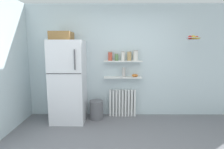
% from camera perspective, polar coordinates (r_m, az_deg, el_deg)
% --- Properties ---
extents(ground_plane, '(7.04, 7.04, 0.00)m').
position_cam_1_polar(ground_plane, '(3.16, 4.35, -22.40)').
color(ground_plane, slate).
extents(back_wall, '(7.04, 0.10, 2.60)m').
position_cam_1_polar(back_wall, '(4.27, 3.16, 4.24)').
color(back_wall, silver).
rests_on(back_wall, ground_plane).
extents(refrigerator, '(0.71, 0.73, 1.95)m').
position_cam_1_polar(refrigerator, '(4.04, -13.72, -1.59)').
color(refrigerator, silver).
rests_on(refrigerator, ground_plane).
extents(radiator, '(0.63, 0.12, 0.63)m').
position_cam_1_polar(radiator, '(4.33, 3.34, -8.97)').
color(radiator, white).
rests_on(radiator, ground_plane).
extents(wall_shelf_lower, '(0.86, 0.22, 0.02)m').
position_cam_1_polar(wall_shelf_lower, '(4.16, 3.43, -0.89)').
color(wall_shelf_lower, white).
extents(wall_shelf_upper, '(0.86, 0.22, 0.02)m').
position_cam_1_polar(wall_shelf_upper, '(4.11, 3.48, 4.25)').
color(wall_shelf_upper, white).
extents(storage_jar_0, '(0.10, 0.10, 0.21)m').
position_cam_1_polar(storage_jar_0, '(4.10, -0.58, 5.88)').
color(storage_jar_0, '#C64C38').
rests_on(storage_jar_0, wall_shelf_upper).
extents(storage_jar_1, '(0.08, 0.08, 0.17)m').
position_cam_1_polar(storage_jar_1, '(4.10, 1.46, 5.58)').
color(storage_jar_1, '#5B7F4C').
rests_on(storage_jar_1, wall_shelf_upper).
extents(storage_jar_2, '(0.08, 0.08, 0.21)m').
position_cam_1_polar(storage_jar_2, '(4.10, 3.50, 5.89)').
color(storage_jar_2, silver).
rests_on(storage_jar_2, wall_shelf_upper).
extents(storage_jar_3, '(0.09, 0.09, 0.22)m').
position_cam_1_polar(storage_jar_3, '(4.11, 5.52, 5.89)').
color(storage_jar_3, tan).
rests_on(storage_jar_3, wall_shelf_upper).
extents(storage_jar_4, '(0.11, 0.11, 0.24)m').
position_cam_1_polar(storage_jar_4, '(4.13, 7.54, 6.00)').
color(storage_jar_4, silver).
rests_on(storage_jar_4, wall_shelf_upper).
extents(vase, '(0.08, 0.08, 0.22)m').
position_cam_1_polar(vase, '(4.14, 3.73, 0.77)').
color(vase, '#B2ADA8').
rests_on(vase, wall_shelf_lower).
extents(shelf_bowl, '(0.14, 0.14, 0.06)m').
position_cam_1_polar(shelf_bowl, '(4.17, 7.29, -0.28)').
color(shelf_bowl, orange).
rests_on(shelf_bowl, wall_shelf_lower).
extents(trash_bin, '(0.31, 0.31, 0.42)m').
position_cam_1_polar(trash_bin, '(4.20, -5.00, -11.11)').
color(trash_bin, slate).
rests_on(trash_bin, ground_plane).
extents(hanging_fruit_basket, '(0.30, 0.30, 0.10)m').
position_cam_1_polar(hanging_fruit_basket, '(4.18, 24.46, 10.57)').
color(hanging_fruit_basket, '#B2B2B7').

